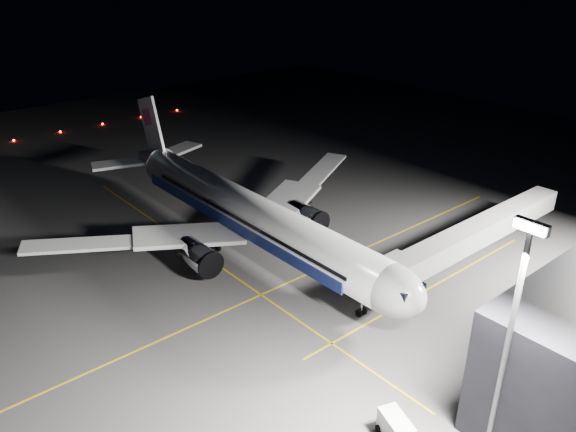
{
  "coord_description": "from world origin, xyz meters",
  "views": [
    {
      "loc": [
        55.04,
        -39.82,
        36.64
      ],
      "look_at": [
        4.99,
        2.42,
        6.0
      ],
      "focal_mm": 35.0,
      "sensor_mm": 36.0,
      "label": 1
    }
  ],
  "objects_px": {
    "safety_cone_c": "(241,220)",
    "floodlight_mast_south": "(511,325)",
    "service_truck": "(399,432)",
    "safety_cone_b": "(284,215)",
    "jet_bridge": "(471,236)",
    "safety_cone_a": "(302,254)",
    "baggage_tug": "(303,204)",
    "airliner": "(245,212)"
  },
  "relations": [
    {
      "from": "safety_cone_c",
      "to": "safety_cone_a",
      "type": "bearing_deg",
      "value": -0.05
    },
    {
      "from": "jet_bridge",
      "to": "safety_cone_c",
      "type": "bearing_deg",
      "value": -154.91
    },
    {
      "from": "service_truck",
      "to": "baggage_tug",
      "type": "bearing_deg",
      "value": 167.24
    },
    {
      "from": "baggage_tug",
      "to": "safety_cone_a",
      "type": "xyz_separation_m",
      "value": [
        11.16,
        -10.17,
        -0.6
      ]
    },
    {
      "from": "jet_bridge",
      "to": "floodlight_mast_south",
      "type": "xyz_separation_m",
      "value": [
        18.0,
        -24.07,
        7.79
      ]
    },
    {
      "from": "safety_cone_a",
      "to": "safety_cone_c",
      "type": "relative_size",
      "value": 0.93
    },
    {
      "from": "safety_cone_b",
      "to": "baggage_tug",
      "type": "bearing_deg",
      "value": 90.23
    },
    {
      "from": "safety_cone_b",
      "to": "airliner",
      "type": "bearing_deg",
      "value": -68.01
    },
    {
      "from": "safety_cone_a",
      "to": "baggage_tug",
      "type": "bearing_deg",
      "value": 137.66
    },
    {
      "from": "baggage_tug",
      "to": "safety_cone_a",
      "type": "relative_size",
      "value": 4.99
    },
    {
      "from": "safety_cone_a",
      "to": "safety_cone_c",
      "type": "height_order",
      "value": "safety_cone_c"
    },
    {
      "from": "floodlight_mast_south",
      "to": "baggage_tug",
      "type": "relative_size",
      "value": 7.59
    },
    {
      "from": "jet_bridge",
      "to": "service_truck",
      "type": "bearing_deg",
      "value": -66.06
    },
    {
      "from": "airliner",
      "to": "service_truck",
      "type": "bearing_deg",
      "value": -16.97
    },
    {
      "from": "floodlight_mast_south",
      "to": "baggage_tug",
      "type": "height_order",
      "value": "floodlight_mast_south"
    },
    {
      "from": "floodlight_mast_south",
      "to": "safety_cone_b",
      "type": "relative_size",
      "value": 33.65
    },
    {
      "from": "airliner",
      "to": "jet_bridge",
      "type": "distance_m",
      "value": 29.31
    },
    {
      "from": "airliner",
      "to": "safety_cone_a",
      "type": "xyz_separation_m",
      "value": [
        7.08,
        4.0,
        -4.89
      ]
    },
    {
      "from": "jet_bridge",
      "to": "baggage_tug",
      "type": "distance_m",
      "value": 27.69
    },
    {
      "from": "jet_bridge",
      "to": "service_truck",
      "type": "distance_m",
      "value": 31.94
    },
    {
      "from": "safety_cone_c",
      "to": "safety_cone_b",
      "type": "bearing_deg",
      "value": 64.8
    },
    {
      "from": "airliner",
      "to": "safety_cone_c",
      "type": "distance_m",
      "value": 9.37
    },
    {
      "from": "safety_cone_b",
      "to": "safety_cone_c",
      "type": "relative_size",
      "value": 1.05
    },
    {
      "from": "safety_cone_a",
      "to": "airliner",
      "type": "bearing_deg",
      "value": -150.52
    },
    {
      "from": "floodlight_mast_south",
      "to": "safety_cone_b",
      "type": "height_order",
      "value": "floodlight_mast_south"
    },
    {
      "from": "service_truck",
      "to": "safety_cone_b",
      "type": "xyz_separation_m",
      "value": [
        -40.03,
        21.05,
        -0.91
      ]
    },
    {
      "from": "safety_cone_c",
      "to": "floodlight_mast_south",
      "type": "bearing_deg",
      "value": -11.8
    },
    {
      "from": "baggage_tug",
      "to": "safety_cone_b",
      "type": "relative_size",
      "value": 4.44
    },
    {
      "from": "baggage_tug",
      "to": "safety_cone_a",
      "type": "bearing_deg",
      "value": -38.82
    },
    {
      "from": "airliner",
      "to": "safety_cone_c",
      "type": "xyz_separation_m",
      "value": [
        -6.92,
        4.01,
        -4.87
      ]
    },
    {
      "from": "floodlight_mast_south",
      "to": "service_truck",
      "type": "distance_m",
      "value": 13.23
    },
    {
      "from": "baggage_tug",
      "to": "jet_bridge",
      "type": "bearing_deg",
      "value": 11.66
    },
    {
      "from": "jet_bridge",
      "to": "service_truck",
      "type": "xyz_separation_m",
      "value": [
        12.89,
        -29.03,
        -3.36
      ]
    },
    {
      "from": "airliner",
      "to": "safety_cone_c",
      "type": "bearing_deg",
      "value": 149.92
    },
    {
      "from": "airliner",
      "to": "safety_cone_a",
      "type": "height_order",
      "value": "airliner"
    },
    {
      "from": "baggage_tug",
      "to": "floodlight_mast_south",
      "type": "bearing_deg",
      "value": -20.56
    },
    {
      "from": "baggage_tug",
      "to": "service_truck",
      "type": "bearing_deg",
      "value": -28.6
    },
    {
      "from": "service_truck",
      "to": "safety_cone_c",
      "type": "height_order",
      "value": "service_truck"
    },
    {
      "from": "service_truck",
      "to": "safety_cone_b",
      "type": "relative_size",
      "value": 7.78
    },
    {
      "from": "jet_bridge",
      "to": "service_truck",
      "type": "relative_size",
      "value": 7.19
    },
    {
      "from": "jet_bridge",
      "to": "safety_cone_a",
      "type": "height_order",
      "value": "jet_bridge"
    },
    {
      "from": "airliner",
      "to": "baggage_tug",
      "type": "bearing_deg",
      "value": 106.08
    }
  ]
}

